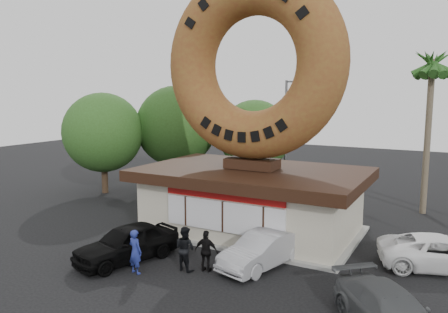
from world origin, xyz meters
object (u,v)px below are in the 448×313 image
object	(u,v)px
giant_donut	(253,64)
street_lamp	(287,130)
person_left	(135,252)
person_center	(185,248)
car_silver	(262,250)
car_grey	(391,313)
car_black	(127,243)
person_right	(206,251)
car_white	(442,253)
donut_shop	(252,198)

from	to	relation	value
giant_donut	street_lamp	size ratio (longest dim) A/B	1.17
person_left	person_center	bearing A→B (deg)	-131.08
car_silver	car_grey	xyz separation A→B (m)	(5.39, -2.86, -0.04)
street_lamp	person_left	size ratio (longest dim) A/B	4.50
car_black	person_right	bearing A→B (deg)	28.01
car_white	person_right	bearing A→B (deg)	102.19
donut_shop	giant_donut	bearing A→B (deg)	90.00
street_lamp	person_left	bearing A→B (deg)	-89.70
street_lamp	car_black	distance (m)	16.65
street_lamp	car_grey	xyz separation A→B (m)	(9.61, -16.87, -3.82)
donut_shop	person_center	distance (m)	5.88
giant_donut	person_right	bearing A→B (deg)	-83.74
street_lamp	person_right	bearing A→B (deg)	-81.00
person_left	car_white	bearing A→B (deg)	-138.81
donut_shop	person_right	size ratio (longest dim) A/B	6.65
person_right	donut_shop	bearing A→B (deg)	-91.93
person_right	car_grey	xyz separation A→B (m)	(7.14, -1.33, -0.18)
giant_donut	car_black	distance (m)	10.31
person_right	car_silver	distance (m)	2.34
giant_donut	car_black	world-z (taller)	giant_donut
donut_shop	person_right	distance (m)	5.64
car_black	car_white	bearing A→B (deg)	42.19
giant_donut	car_black	size ratio (longest dim) A/B	2.04
street_lamp	person_right	size ratio (longest dim) A/B	4.75
person_right	car_white	world-z (taller)	person_right
person_left	car_white	xyz separation A→B (m)	(10.64, 6.25, -0.20)
car_grey	person_right	bearing A→B (deg)	127.67
donut_shop	person_right	bearing A→B (deg)	-83.73
donut_shop	person_left	size ratio (longest dim) A/B	6.30
giant_donut	car_grey	bearing A→B (deg)	-41.57
car_grey	car_white	xyz separation A→B (m)	(1.12, 6.08, 0.02)
person_left	car_grey	distance (m)	9.52
car_silver	car_grey	distance (m)	6.10
person_center	car_grey	xyz separation A→B (m)	(7.97, -1.04, -0.24)
giant_donut	person_center	distance (m)	9.57
person_left	person_right	world-z (taller)	person_left
donut_shop	car_grey	world-z (taller)	donut_shop
person_right	person_left	bearing A→B (deg)	23.98
car_grey	car_white	bearing A→B (deg)	37.72
person_center	car_silver	bearing A→B (deg)	-134.97
person_right	giant_donut	bearing A→B (deg)	-91.95
giant_donut	person_right	xyz separation A→B (m)	(0.61, -5.55, -7.65)
person_center	person_right	xyz separation A→B (m)	(0.83, 0.28, -0.06)
giant_donut	car_black	xyz separation A→B (m)	(-2.93, -6.20, -7.71)
car_black	car_silver	world-z (taller)	car_black
person_center	car_white	size ratio (longest dim) A/B	0.36
donut_shop	car_grey	xyz separation A→B (m)	(7.75, -6.86, -1.10)
person_right	car_black	size ratio (longest dim) A/B	0.37
car_grey	car_white	size ratio (longest dim) A/B	0.92
giant_donut	car_silver	xyz separation A→B (m)	(2.36, -4.01, -7.79)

